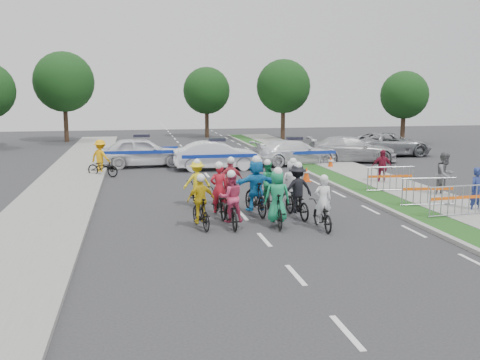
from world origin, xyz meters
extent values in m
plane|color=#28282B|center=(0.00, 0.00, 0.00)|extent=(90.00, 90.00, 0.00)
cube|color=gray|center=(5.10, 5.00, 0.06)|extent=(0.20, 60.00, 0.12)
cube|color=#1A4817|center=(5.80, 5.00, 0.06)|extent=(1.20, 60.00, 0.11)
cube|color=gray|center=(7.60, 5.00, 0.07)|extent=(2.40, 60.00, 0.13)
cube|color=gray|center=(-6.50, 5.00, 0.07)|extent=(3.00, 60.00, 0.13)
imported|color=black|center=(2.01, 0.83, 0.44)|extent=(0.63, 1.68, 0.87)
imported|color=white|center=(2.01, 0.78, 0.91)|extent=(0.54, 0.36, 1.45)
sphere|color=white|center=(2.01, 0.73, 1.57)|extent=(0.25, 0.25, 0.25)
imported|color=black|center=(0.73, 1.39, 0.54)|extent=(0.65, 1.82, 1.07)
imported|color=#1A935D|center=(0.73, 1.34, 0.98)|extent=(0.83, 0.57, 1.61)
sphere|color=white|center=(0.73, 1.29, 1.74)|extent=(0.28, 0.28, 0.28)
imported|color=black|center=(-0.67, 1.61, 0.46)|extent=(0.63, 1.76, 0.92)
imported|color=#C83760|center=(-0.67, 1.56, 0.95)|extent=(0.75, 0.59, 1.54)
sphere|color=white|center=(-0.67, 1.51, 1.66)|extent=(0.27, 0.27, 0.27)
imported|color=black|center=(-1.59, 1.64, 0.49)|extent=(0.75, 1.67, 0.97)
imported|color=gold|center=(-1.59, 1.59, 0.91)|extent=(0.91, 0.51, 1.46)
sphere|color=white|center=(-1.59, 1.54, 1.57)|extent=(0.25, 0.25, 0.25)
imported|color=black|center=(1.70, 2.44, 0.48)|extent=(0.84, 1.90, 0.97)
imported|color=black|center=(1.70, 2.39, 0.99)|extent=(1.10, 0.71, 1.61)
sphere|color=white|center=(1.70, 2.34, 1.74)|extent=(0.28, 0.28, 0.28)
imported|color=black|center=(0.44, 3.06, 0.58)|extent=(0.82, 2.00, 1.16)
imported|color=#1C86D2|center=(0.44, 3.01, 1.05)|extent=(1.68, 0.75, 1.75)
sphere|color=white|center=(0.44, 2.96, 1.89)|extent=(0.30, 0.30, 0.30)
imported|color=black|center=(-0.82, 3.00, 0.48)|extent=(0.75, 1.88, 0.97)
imported|color=#B11624|center=(-0.82, 2.95, 0.99)|extent=(0.61, 0.42, 1.61)
sphere|color=white|center=(-0.82, 2.90, 1.74)|extent=(0.28, 0.28, 0.28)
imported|color=black|center=(1.94, 3.81, 0.52)|extent=(0.60, 1.77, 1.05)
imported|color=white|center=(1.94, 3.76, 0.97)|extent=(0.80, 0.55, 1.57)
sphere|color=white|center=(1.94, 3.71, 1.70)|extent=(0.27, 0.27, 0.27)
imported|color=black|center=(1.16, 4.38, 0.45)|extent=(0.84, 1.77, 0.89)
imported|color=#1C9C5C|center=(1.16, 4.33, 0.92)|extent=(0.80, 0.66, 1.49)
sphere|color=white|center=(1.16, 4.28, 1.61)|extent=(0.26, 0.26, 0.26)
imported|color=black|center=(-0.14, 4.59, 0.52)|extent=(0.69, 1.78, 1.04)
imported|color=#CA384B|center=(-0.14, 4.54, 0.96)|extent=(0.96, 0.49, 1.57)
sphere|color=white|center=(-0.14, 4.49, 1.69)|extent=(0.27, 0.27, 0.27)
imported|color=black|center=(-1.34, 4.74, 0.46)|extent=(0.74, 1.78, 0.91)
imported|color=yellow|center=(-1.34, 4.69, 0.94)|extent=(1.02, 0.64, 1.52)
sphere|color=white|center=(-1.34, 4.64, 1.64)|extent=(0.26, 0.26, 0.26)
imported|color=white|center=(-3.11, 15.77, 0.82)|extent=(4.94, 2.23, 1.65)
imported|color=white|center=(0.79, 13.81, 0.76)|extent=(4.63, 1.68, 1.52)
imported|color=white|center=(5.42, 14.90, 0.71)|extent=(5.13, 2.67, 1.42)
imported|color=#A8A8AD|center=(9.09, 15.33, 0.76)|extent=(5.49, 2.90, 1.52)
imported|color=gray|center=(12.70, 17.77, 0.75)|extent=(5.48, 2.61, 1.51)
imported|color=navy|center=(7.94, 1.83, 0.79)|extent=(0.62, 0.45, 1.59)
imported|color=slate|center=(8.40, 4.52, 0.91)|extent=(1.07, 0.96, 1.81)
imported|color=maroon|center=(7.33, 7.78, 0.79)|extent=(0.99, 0.60, 1.57)
imported|color=#F1A70C|center=(-5.21, 13.52, 0.86)|extent=(1.28, 1.18, 1.73)
cube|color=#F24C0C|center=(4.28, 9.23, 0.01)|extent=(0.40, 0.40, 0.03)
cone|color=#F24C0C|center=(4.28, 9.23, 0.35)|extent=(0.36, 0.36, 0.70)
cylinder|color=silver|center=(4.28, 9.23, 0.45)|extent=(0.29, 0.29, 0.08)
cube|color=#F24C0C|center=(6.84, 12.87, 0.01)|extent=(0.40, 0.40, 0.03)
cone|color=#F24C0C|center=(6.84, 12.87, 0.35)|extent=(0.36, 0.36, 0.70)
cylinder|color=silver|center=(6.84, 12.87, 0.45)|extent=(0.29, 0.29, 0.08)
imported|color=black|center=(-5.08, 12.58, 0.45)|extent=(1.77, 1.42, 0.90)
cylinder|color=#382619|center=(9.00, 30.00, 1.62)|extent=(0.36, 0.36, 3.25)
sphere|color=black|center=(9.00, 30.00, 4.55)|extent=(4.55, 4.55, 4.55)
cylinder|color=#382619|center=(18.00, 26.00, 1.38)|extent=(0.36, 0.36, 2.75)
sphere|color=black|center=(18.00, 26.00, 3.85)|extent=(3.85, 3.85, 3.85)
cylinder|color=#382619|center=(-9.00, 32.00, 1.75)|extent=(0.36, 0.36, 3.50)
sphere|color=black|center=(-9.00, 32.00, 4.90)|extent=(4.90, 4.90, 4.90)
cylinder|color=#382619|center=(3.00, 34.00, 1.50)|extent=(0.36, 0.36, 3.00)
sphere|color=black|center=(3.00, 34.00, 4.20)|extent=(4.20, 4.20, 4.20)
camera|label=1|loc=(-3.52, -14.19, 4.14)|focal=40.00mm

